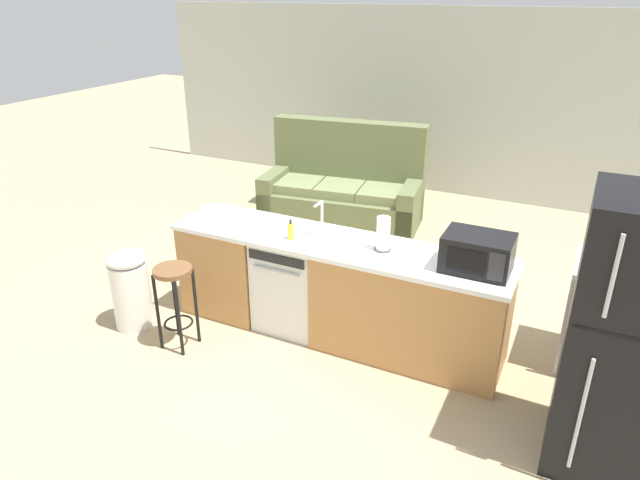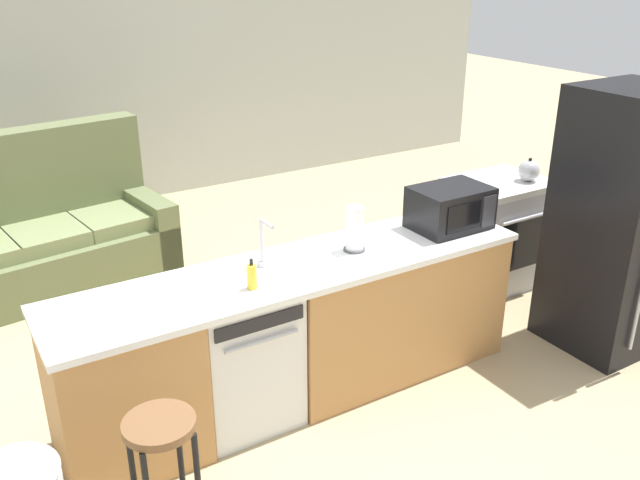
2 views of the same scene
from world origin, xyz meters
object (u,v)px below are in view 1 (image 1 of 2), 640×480
object	(u,v)px
microwave	(478,253)
couch	(344,191)
stove_range	(618,319)
dishwasher	(294,282)
soap_bottle	(291,231)
trash_bin	(130,288)
refrigerator	(631,341)
bar_stool	(175,290)
paper_towel_roll	(383,234)

from	to	relation	value
microwave	couch	size ratio (longest dim) A/B	0.24
stove_range	dishwasher	bearing A→B (deg)	-168.09
soap_bottle	trash_bin	xyz separation A→B (m)	(-1.34, -0.56, -0.59)
refrigerator	bar_stool	bearing A→B (deg)	-176.61
soap_bottle	trash_bin	size ratio (longest dim) A/B	0.24
trash_bin	microwave	bearing A→B (deg)	13.31
dishwasher	bar_stool	distance (m)	1.04
dishwasher	trash_bin	size ratio (longest dim) A/B	1.14
stove_range	bar_stool	size ratio (longest dim) A/B	1.22
refrigerator	couch	xyz separation A→B (m)	(-3.23, 3.07, -0.51)
paper_towel_roll	soap_bottle	world-z (taller)	paper_towel_roll
paper_towel_roll	couch	bearing A→B (deg)	120.02
trash_bin	stove_range	bearing A→B (deg)	17.46
stove_range	soap_bottle	xyz separation A→B (m)	(-2.55, -0.67, 0.52)
dishwasher	refrigerator	world-z (taller)	refrigerator
microwave	bar_stool	distance (m)	2.45
trash_bin	couch	distance (m)	3.26
dishwasher	stove_range	distance (m)	2.66
dishwasher	couch	distance (m)	2.60
dishwasher	soap_bottle	size ratio (longest dim) A/B	4.77
refrigerator	microwave	xyz separation A→B (m)	(-1.04, 0.55, 0.13)
stove_range	trash_bin	size ratio (longest dim) A/B	1.22
paper_towel_roll	trash_bin	world-z (taller)	paper_towel_roll
microwave	soap_bottle	world-z (taller)	microwave
dishwasher	microwave	distance (m)	1.68
paper_towel_roll	bar_stool	xyz separation A→B (m)	(-1.53, -0.76, -0.50)
refrigerator	microwave	distance (m)	1.18
dishwasher	soap_bottle	world-z (taller)	soap_bottle
stove_range	bar_stool	distance (m)	3.56
stove_range	paper_towel_roll	xyz separation A→B (m)	(-1.79, -0.53, 0.59)
soap_bottle	couch	size ratio (longest dim) A/B	0.08
stove_range	bar_stool	xyz separation A→B (m)	(-3.32, -1.29, 0.08)
paper_towel_roll	bar_stool	distance (m)	1.78
refrigerator	paper_towel_roll	distance (m)	1.88
soap_bottle	couch	world-z (taller)	couch
microwave	paper_towel_roll	bearing A→B (deg)	178.54
bar_stool	dishwasher	bearing A→B (deg)	46.18
dishwasher	microwave	xyz separation A→B (m)	(1.56, -0.00, 0.62)
stove_range	soap_bottle	size ratio (longest dim) A/B	5.11
stove_range	paper_towel_roll	size ratio (longest dim) A/B	3.19
stove_range	microwave	distance (m)	1.32
bar_stool	trash_bin	bearing A→B (deg)	173.02
soap_bottle	bar_stool	world-z (taller)	soap_bottle
paper_towel_roll	soap_bottle	xyz separation A→B (m)	(-0.76, -0.14, -0.07)
refrigerator	couch	size ratio (longest dim) A/B	0.86
refrigerator	trash_bin	distance (m)	3.93
microwave	dishwasher	bearing A→B (deg)	179.95
refrigerator	couch	world-z (taller)	refrigerator
dishwasher	refrigerator	size ratio (longest dim) A/B	0.46
microwave	trash_bin	world-z (taller)	microwave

